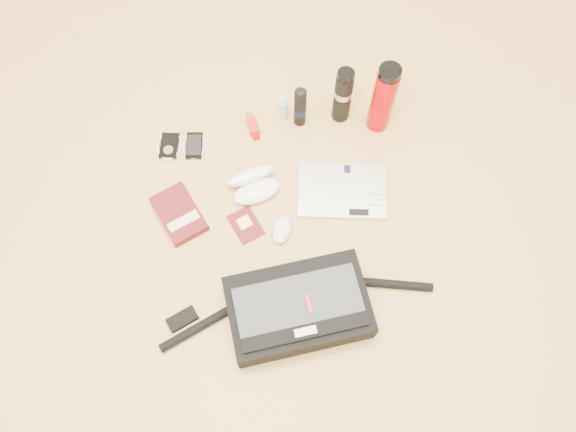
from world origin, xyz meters
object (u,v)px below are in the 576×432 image
(messenger_bag, at_px, (297,308))
(laptop, at_px, (342,191))
(book, at_px, (180,214))
(thermos_black, at_px, (343,95))
(thermos_red, at_px, (383,99))

(messenger_bag, distance_m, laptop, 0.45)
(messenger_bag, xyz_separation_m, book, (-0.32, 0.39, -0.04))
(messenger_bag, height_order, thermos_black, thermos_black)
(messenger_bag, xyz_separation_m, thermos_red, (0.40, 0.63, 0.09))
(messenger_bag, xyz_separation_m, thermos_black, (0.28, 0.69, 0.07))
(book, xyz_separation_m, thermos_red, (0.73, 0.24, 0.13))
(book, distance_m, thermos_black, 0.68)
(laptop, bearing_deg, book, -168.97)
(messenger_bag, height_order, laptop, messenger_bag)
(thermos_black, bearing_deg, messenger_bag, -112.22)
(messenger_bag, bearing_deg, thermos_black, 64.73)
(thermos_black, bearing_deg, book, -153.74)
(messenger_bag, distance_m, thermos_red, 0.76)
(laptop, bearing_deg, messenger_bag, -108.74)
(messenger_bag, relative_size, thermos_black, 3.58)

